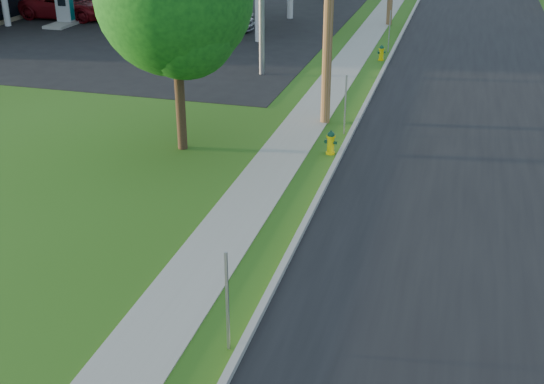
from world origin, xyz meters
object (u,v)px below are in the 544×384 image
object	(u,v)px
fuel_pump_ne	(213,20)
fuel_pump_se	(236,8)
fuel_pump_nw	(65,12)
car_silver	(219,18)
fuel_pump_sw	(99,1)
car_red	(68,5)
hydrant_mid	(331,142)
hydrant_far	(381,53)
tree_verge	(177,4)

from	to	relation	value
fuel_pump_ne	fuel_pump_se	world-z (taller)	same
fuel_pump_nw	fuel_pump_se	bearing A→B (deg)	23.96
fuel_pump_ne	car_silver	bearing A→B (deg)	82.58
fuel_pump_nw	fuel_pump_sw	xyz separation A→B (m)	(0.00, 4.00, 0.00)
car_red	hydrant_mid	bearing A→B (deg)	-131.12
fuel_pump_nw	car_silver	xyz separation A→B (m)	(9.11, 0.82, -0.05)
fuel_pump_nw	hydrant_far	size ratio (longest dim) A/B	4.41
car_red	hydrant_far	bearing A→B (deg)	-104.21
fuel_pump_nw	car_silver	bearing A→B (deg)	5.17
fuel_pump_ne	car_red	size ratio (longest dim) A/B	0.56
fuel_pump_sw	car_silver	distance (m)	9.65
car_silver	fuel_pump_nw	bearing A→B (deg)	98.54
fuel_pump_se	hydrant_mid	distance (m)	22.11
fuel_pump_ne	fuel_pump_sw	bearing A→B (deg)	156.04
car_red	car_silver	world-z (taller)	car_red
fuel_pump_nw	hydrant_far	xyz separation A→B (m)	(18.64, -3.59, -0.37)
fuel_pump_se	tree_verge	xyz separation A→B (m)	(5.19, -20.73, 3.74)
hydrant_mid	fuel_pump_nw	bearing A→B (deg)	139.59
fuel_pump_se	car_silver	xyz separation A→B (m)	(0.11, -3.18, -0.05)
fuel_pump_nw	fuel_pump_sw	size ratio (longest dim) A/B	1.00
car_silver	car_red	bearing A→B (deg)	88.51
tree_verge	car_silver	xyz separation A→B (m)	(-5.09, 17.56, -3.79)
hydrant_mid	car_silver	bearing A→B (deg)	119.76
fuel_pump_sw	fuel_pump_nw	bearing A→B (deg)	-90.00
hydrant_far	car_red	distance (m)	20.16
hydrant_mid	car_red	world-z (taller)	car_red
fuel_pump_ne	hydrant_far	world-z (taller)	fuel_pump_ne
car_silver	tree_verge	bearing A→B (deg)	-160.47
fuel_pump_nw	hydrant_far	world-z (taller)	fuel_pump_nw
tree_verge	car_silver	bearing A→B (deg)	106.15
tree_verge	car_silver	world-z (taller)	tree_verge
hydrant_mid	tree_verge	bearing A→B (deg)	-169.26
tree_verge	fuel_pump_se	bearing A→B (deg)	104.06
fuel_pump_sw	tree_verge	xyz separation A→B (m)	(14.19, -20.73, 3.74)
fuel_pump_se	tree_verge	distance (m)	21.70
fuel_pump_sw	car_silver	xyz separation A→B (m)	(9.11, -3.18, -0.05)
hydrant_mid	hydrant_far	size ratio (longest dim) A/B	1.05
fuel_pump_nw	tree_verge	bearing A→B (deg)	-49.70
tree_verge	hydrant_mid	distance (m)	6.11
fuel_pump_ne	fuel_pump_sw	world-z (taller)	same
car_red	car_silver	distance (m)	9.96
hydrant_far	car_silver	world-z (taller)	car_silver
tree_verge	hydrant_mid	xyz separation A→B (m)	(4.47, 0.85, -4.09)
hydrant_mid	car_silver	world-z (taller)	car_silver
fuel_pump_sw	car_red	size ratio (longest dim) A/B	0.56
fuel_pump_nw	tree_verge	xyz separation A→B (m)	(14.19, -16.73, 3.74)
fuel_pump_ne	car_silver	world-z (taller)	fuel_pump_ne
fuel_pump_sw	hydrant_far	bearing A→B (deg)	-22.15
fuel_pump_sw	hydrant_mid	size ratio (longest dim) A/B	4.20
fuel_pump_se	fuel_pump_ne	bearing A→B (deg)	-90.00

